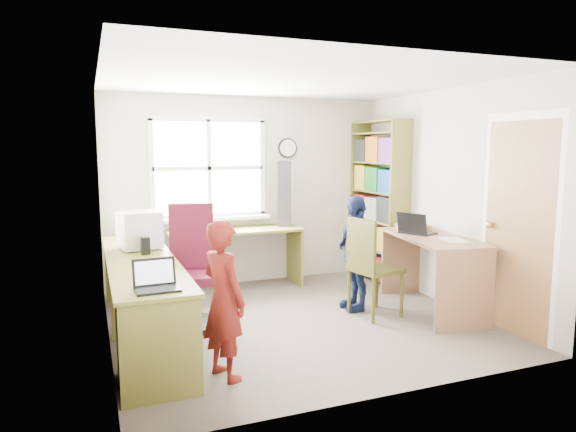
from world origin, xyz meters
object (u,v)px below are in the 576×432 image
Objects in this scene: right_desk at (432,257)px; laptop_right at (415,229)px; l_desk at (170,299)px; person_red at (224,300)px; wooden_chair at (370,264)px; person_navy at (356,253)px; potted_plant at (198,218)px; person_green at (186,255)px; bookshelf at (378,205)px; cd_tower at (284,194)px; swivel_chair at (193,274)px; crt_monitor at (140,230)px; laptop_left at (156,282)px.

right_desk is 3.39× the size of laptop_right.
person_red is (0.31, -0.70, 0.15)m from l_desk.
wooden_chair is at bearing 78.11° from laptop_right.
person_navy is (-0.76, 0.32, 0.04)m from right_desk.
potted_plant is 0.28× the size of person_green.
person_green is at bearing -174.72° from bookshelf.
cd_tower is (1.72, 1.73, 0.72)m from l_desk.
person_navy is (1.75, 1.13, 0.01)m from person_red.
swivel_chair is 0.98× the size of person_red.
person_green is at bearing -22.23° from person_red.
person_red reaches higher than swivel_chair.
person_navy reaches higher than potted_plant.
laptop_right reaches higher than wooden_chair.
person_red reaches higher than crt_monitor.
laptop_left is at bearing -145.29° from bookshelf.
swivel_chair is at bearing 179.68° from right_desk.
person_red is at bearing -81.00° from swivel_chair.
bookshelf is 2.84m from swivel_chair.
laptop_left is 3.12m from cd_tower.
bookshelf is at bearing 7.07° from cd_tower.
potted_plant is 0.69m from person_green.
person_green reaches higher than wooden_chair.
potted_plant is at bearing 121.21° from wooden_chair.
laptop_left is (-0.50, -1.28, 0.28)m from swivel_chair.
person_red is at bearing 87.68° from laptop_right.
cd_tower is at bearing -2.15° from potted_plant.
person_navy is (-0.67, 0.13, -0.24)m from laptop_right.
l_desk is 2.46× the size of swivel_chair.
laptop_right is (2.91, 1.01, 0.07)m from laptop_left.
bookshelf reaches higher than wooden_chair.
potted_plant is (-1.10, 0.04, -0.26)m from cd_tower.
laptop_right is 0.52× the size of cd_tower.
laptop_left is at bearing -169.70° from wooden_chair.
cd_tower is (1.91, 2.44, 0.37)m from laptop_left.
cd_tower reaches higher than laptop_right.
cd_tower reaches higher than person_green.
right_desk is 0.35m from laptop_right.
person_red is at bearing -152.07° from right_desk.
laptop_left is 2.62m from potted_plant.
potted_plant is (-1.45, 1.62, 0.34)m from wooden_chair.
swivel_chair is 1.41m from laptop_left.
crt_monitor is at bearing -168.63° from bookshelf.
right_desk is 1.32× the size of person_green.
right_desk is at bearing 2.26° from l_desk.
l_desk is 2.82m from right_desk.
person_navy is (1.43, -1.34, -0.28)m from potted_plant.
cd_tower reaches higher than l_desk.
person_red reaches higher than l_desk.
person_navy is (0.33, -1.30, -0.55)m from cd_tower.
laptop_right is at bearing -35.09° from potted_plant.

